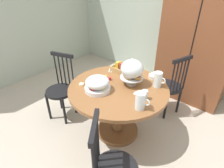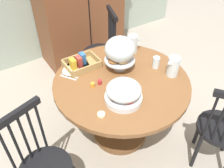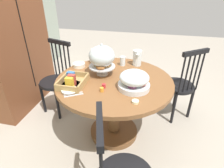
{
  "view_description": "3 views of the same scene",
  "coord_description": "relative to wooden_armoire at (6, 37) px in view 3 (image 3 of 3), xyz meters",
  "views": [
    {
      "loc": [
        1.21,
        -1.52,
        1.9
      ],
      "look_at": [
        -0.05,
        -0.03,
        0.74
      ],
      "focal_mm": 29.46,
      "sensor_mm": 36.0,
      "label": 1
    },
    {
      "loc": [
        -0.92,
        -1.36,
        2.1
      ],
      "look_at": [
        -0.05,
        -0.03,
        0.74
      ],
      "focal_mm": 38.84,
      "sensor_mm": 36.0,
      "label": 2
    },
    {
      "loc": [
        -1.59,
        -0.39,
        1.64
      ],
      "look_at": [
        -0.05,
        -0.03,
        0.74
      ],
      "focal_mm": 29.67,
      "sensor_mm": 36.0,
      "label": 3
    }
  ],
  "objects": [
    {
      "name": "cereal_bowl",
      "position": [
        -0.16,
        -1.06,
        -0.22
      ],
      "size": [
        0.14,
        0.14,
        0.04
      ],
      "primitive_type": "cylinder",
      "color": "white",
      "rests_on": "dining_table"
    },
    {
      "name": "wooden_armoire",
      "position": [
        0.0,
        0.0,
        0.0
      ],
      "size": [
        1.18,
        0.6,
        1.96
      ],
      "color": "brown",
      "rests_on": "ground_plane"
    },
    {
      "name": "china_plate_small",
      "position": [
        -0.7,
        -1.18,
        -0.23
      ],
      "size": [
        0.15,
        0.15,
        0.01
      ],
      "primitive_type": "cylinder",
      "color": "white",
      "rests_on": "china_plate_large"
    },
    {
      "name": "china_plate_large",
      "position": [
        -0.62,
        -1.16,
        -0.24
      ],
      "size": [
        0.22,
        0.22,
        0.01
      ],
      "primitive_type": "cylinder",
      "color": "white",
      "rests_on": "dining_table"
    },
    {
      "name": "soup_spoon",
      "position": [
        -0.5,
        -1.08,
        -0.24
      ],
      "size": [
        0.1,
        0.15,
        0.01
      ],
      "primitive_type": "cube",
      "rotation": [
        0.0,
        0.0,
        8.42
      ],
      "color": "silver",
      "rests_on": "dining_table"
    },
    {
      "name": "windsor_chair_near_window",
      "position": [
        0.15,
        -2.26,
        -0.53
      ],
      "size": [
        0.46,
        0.47,
        0.97
      ],
      "color": "black",
      "rests_on": "ground_plane"
    },
    {
      "name": "ground_plane",
      "position": [
        -0.43,
        -1.5,
        -0.98
      ],
      "size": [
        10.0,
        10.0,
        0.0
      ],
      "primitive_type": "plane",
      "color": "#A89E8E"
    },
    {
      "name": "cereal_basket",
      "position": [
        -0.59,
        -1.16,
        -0.21
      ],
      "size": [
        0.32,
        0.24,
        0.12
      ],
      "color": "tan",
      "rests_on": "dining_table"
    },
    {
      "name": "milk_pitcher",
      "position": [
        0.04,
        -1.72,
        -0.16
      ],
      "size": [
        0.19,
        0.1,
        0.18
      ],
      "color": "silver",
      "rests_on": "dining_table"
    },
    {
      "name": "orange_juice_pitcher",
      "position": [
        -0.03,
        -1.22,
        -0.16
      ],
      "size": [
        0.18,
        0.1,
        0.19
      ],
      "color": "silver",
      "rests_on": "dining_table"
    },
    {
      "name": "windsor_chair_by_cabinet",
      "position": [
        -0.08,
        -0.68,
        -0.53
      ],
      "size": [
        0.42,
        0.43,
        0.97
      ],
      "color": "black",
      "rests_on": "ground_plane"
    },
    {
      "name": "butter_dish",
      "position": [
        -0.75,
        -1.79,
        -0.23
      ],
      "size": [
        0.06,
        0.06,
        0.02
      ],
      "primitive_type": "cylinder",
      "color": "beige",
      "rests_on": "dining_table"
    },
    {
      "name": "fruit_platter_covered",
      "position": [
        -0.51,
        -1.75,
        -0.16
      ],
      "size": [
        0.3,
        0.3,
        0.18
      ],
      "color": "silver",
      "rests_on": "dining_table"
    },
    {
      "name": "dinner_fork",
      "position": [
        -0.76,
        -1.25,
        -0.24
      ],
      "size": [
        0.1,
        0.15,
        0.01
      ],
      "primitive_type": "cube",
      "rotation": [
        0.0,
        0.0,
        8.42
      ],
      "color": "silver",
      "rests_on": "dining_table"
    },
    {
      "name": "jam_jar_strawberry",
      "position": [
        -0.57,
        -1.47,
        -0.22
      ],
      "size": [
        0.04,
        0.04,
        0.04
      ],
      "primitive_type": "cylinder",
      "color": "#B7282D",
      "rests_on": "dining_table"
    },
    {
      "name": "pastry_stand_with_dome",
      "position": [
        -0.3,
        -1.38,
        -0.05
      ],
      "size": [
        0.28,
        0.28,
        0.34
      ],
      "color": "silver",
      "rests_on": "dining_table"
    },
    {
      "name": "jam_jar_apricot",
      "position": [
        -0.64,
        -1.47,
        -0.22
      ],
      "size": [
        0.04,
        0.04,
        0.04
      ],
      "primitive_type": "cylinder",
      "color": "orange",
      "rests_on": "dining_table"
    },
    {
      "name": "drinking_glass",
      "position": [
        -0.01,
        -1.55,
        -0.19
      ],
      "size": [
        0.06,
        0.06,
        0.11
      ],
      "primitive_type": "cylinder",
      "color": "silver",
      "rests_on": "dining_table"
    },
    {
      "name": "dining_table",
      "position": [
        -0.38,
        -1.53,
        -0.46
      ],
      "size": [
        1.2,
        1.2,
        0.74
      ],
      "color": "brown",
      "rests_on": "ground_plane"
    },
    {
      "name": "table_knife",
      "position": [
        -0.73,
        -1.23,
        -0.24
      ],
      "size": [
        0.1,
        0.15,
        0.01
      ],
      "primitive_type": "cube",
      "rotation": [
        0.0,
        0.0,
        8.42
      ],
      "color": "silver",
      "rests_on": "dining_table"
    }
  ]
}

